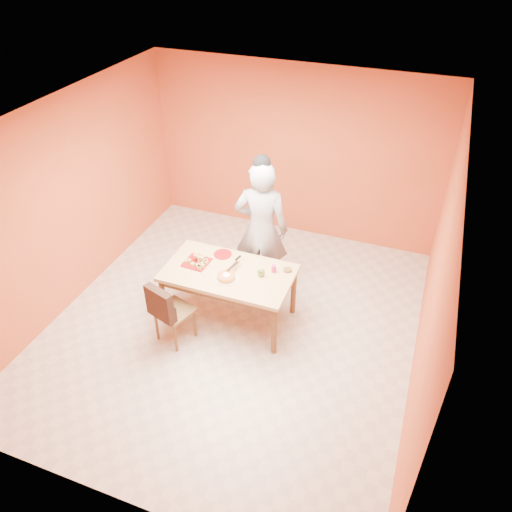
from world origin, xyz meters
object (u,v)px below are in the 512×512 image
at_px(dining_table, 229,277).
at_px(checker_tin, 287,270).
at_px(egg_ornament, 261,272).
at_px(sponge_cake, 226,277).
at_px(person, 261,230).
at_px(magenta_glass, 274,269).
at_px(dining_chair, 173,311).
at_px(red_dinner_plate, 223,254).
at_px(pastry_platter, 197,262).

height_order(dining_table, checker_tin, checker_tin).
bearing_deg(egg_ornament, sponge_cake, -147.84).
height_order(person, sponge_cake, person).
distance_m(sponge_cake, egg_ornament, 0.43).
bearing_deg(sponge_cake, magenta_glass, 35.31).
xyz_separation_m(dining_chair, checker_tin, (1.16, 0.87, 0.31)).
relative_size(sponge_cake, checker_tin, 2.19).
bearing_deg(dining_table, red_dinner_plate, 124.77).
height_order(sponge_cake, magenta_glass, magenta_glass).
distance_m(person, magenta_glass, 0.66).
bearing_deg(magenta_glass, red_dinner_plate, 171.79).
distance_m(dining_chair, pastry_platter, 0.69).
bearing_deg(checker_tin, sponge_cake, -146.99).
bearing_deg(checker_tin, red_dinner_plate, 177.78).
bearing_deg(sponge_cake, egg_ornament, 29.25).
bearing_deg(pastry_platter, checker_tin, 12.34).
xyz_separation_m(dining_table, checker_tin, (0.68, 0.27, 0.11)).
height_order(person, red_dinner_plate, person).
height_order(dining_table, sponge_cake, sponge_cake).
relative_size(dining_chair, person, 0.46).
xyz_separation_m(dining_table, dining_chair, (-0.48, -0.60, -0.20)).
bearing_deg(magenta_glass, dining_table, -159.79).
xyz_separation_m(dining_table, red_dinner_plate, (-0.21, 0.30, 0.10)).
bearing_deg(egg_ornament, pastry_platter, -174.63).
height_order(dining_chair, magenta_glass, dining_chair).
distance_m(dining_table, magenta_glass, 0.58).
height_order(pastry_platter, red_dinner_plate, pastry_platter).
relative_size(sponge_cake, magenta_glass, 2.56).
bearing_deg(person, red_dinner_plate, 38.97).
height_order(egg_ornament, magenta_glass, egg_ornament).
relative_size(dining_chair, pastry_platter, 2.96).
xyz_separation_m(pastry_platter, sponge_cake, (0.48, -0.17, 0.03)).
relative_size(person, checker_tin, 19.03).
xyz_separation_m(person, magenta_glass, (0.36, -0.53, -0.17)).
relative_size(dining_chair, egg_ornament, 7.36).
bearing_deg(pastry_platter, magenta_glass, 10.19).
height_order(sponge_cake, checker_tin, sponge_cake).
bearing_deg(magenta_glass, egg_ornament, -130.30).
xyz_separation_m(dining_chair, sponge_cake, (0.52, 0.45, 0.33)).
distance_m(pastry_platter, red_dinner_plate, 0.37).
xyz_separation_m(pastry_platter, checker_tin, (1.12, 0.25, 0.01)).
bearing_deg(sponge_cake, red_dinner_plate, 118.64).
bearing_deg(dining_chair, pastry_platter, 104.60).
xyz_separation_m(person, sponge_cake, (-0.13, -0.87, -0.18)).
distance_m(dining_chair, person, 1.56).
bearing_deg(checker_tin, pastry_platter, -167.66).
distance_m(dining_chair, magenta_glass, 1.32).
xyz_separation_m(person, egg_ornament, (0.24, -0.66, -0.15)).
distance_m(pastry_platter, sponge_cake, 0.51).
relative_size(dining_table, person, 0.82).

